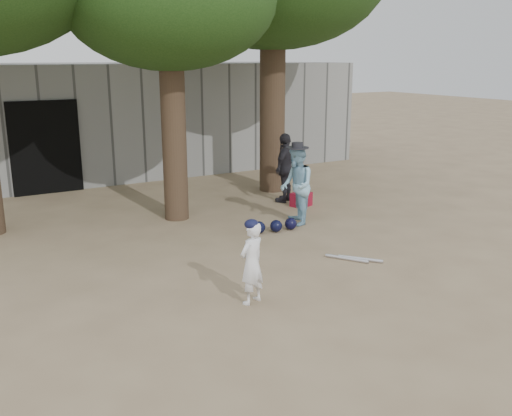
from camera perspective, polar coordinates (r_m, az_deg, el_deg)
ground at (r=7.86m, az=-0.13°, el=-8.91°), size 70.00×70.00×0.00m
boy_player at (r=7.49m, az=-0.43°, el=-5.53°), size 0.48×0.39×1.12m
spectator_blue at (r=11.01m, az=4.08°, el=2.24°), size 0.81×0.90×1.54m
spectator_dark at (r=12.78m, az=2.95°, el=4.04°), size 0.96×0.82×1.55m
red_bag at (r=12.52m, az=4.54°, el=0.87°), size 0.50×0.44×0.30m
back_building at (r=17.03m, az=-17.99°, el=8.53°), size 16.00×5.24×3.00m
helmet_row at (r=10.67m, az=1.96°, el=-1.78°), size 0.87×0.32×0.23m
bat_pile at (r=9.34m, az=9.75°, el=-5.02°), size 0.65×0.74×0.06m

